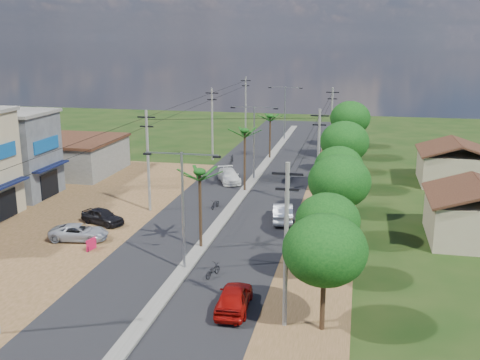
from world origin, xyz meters
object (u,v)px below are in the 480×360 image
object	(u,v)px
car_silver_mid	(283,213)
roadside_sign	(91,245)
car_white_far	(229,176)
moto_rider_east	(213,271)
car_parked_silver	(79,233)
car_parked_dark	(103,217)
car_red_near	(234,298)

from	to	relation	value
car_silver_mid	roadside_sign	bearing A→B (deg)	28.57
car_silver_mid	roadside_sign	distance (m)	15.88
car_white_far	moto_rider_east	world-z (taller)	car_white_far
car_parked_silver	car_parked_dark	distance (m)	3.89
car_silver_mid	car_red_near	bearing A→B (deg)	79.82
car_parked_silver	roadside_sign	distance (m)	2.53
roadside_sign	car_white_far	bearing A→B (deg)	87.34
car_parked_dark	car_silver_mid	bearing A→B (deg)	-53.90
car_parked_dark	moto_rider_east	bearing A→B (deg)	-104.76
car_white_far	moto_rider_east	distance (m)	24.42
car_red_near	car_parked_silver	xyz separation A→B (m)	(-14.01, 8.63, -0.14)
car_silver_mid	moto_rider_east	distance (m)	12.58
car_red_near	car_parked_dark	xyz separation A→B (m)	(-13.93, 12.52, -0.08)
car_red_near	car_silver_mid	xyz separation A→B (m)	(0.53, 16.44, 0.02)
moto_rider_east	roadside_sign	size ratio (longest dim) A/B	1.49
car_parked_silver	car_parked_dark	size ratio (longest dim) A/B	1.13
car_white_far	roadside_sign	xyz separation A→B (m)	(-5.33, -21.29, -0.24)
car_red_near	car_parked_silver	distance (m)	16.46
car_parked_silver	moto_rider_east	xyz separation A→B (m)	(11.67, -4.43, -0.19)
car_white_far	car_parked_silver	bearing A→B (deg)	-133.99
car_parked_dark	moto_rider_east	xyz separation A→B (m)	(11.59, -8.32, -0.24)
moto_rider_east	roadside_sign	world-z (taller)	roadside_sign
car_red_near	car_silver_mid	bearing A→B (deg)	-94.98
car_silver_mid	car_white_far	xyz separation A→B (m)	(-7.37, 11.76, -0.08)
car_parked_silver	car_red_near	bearing A→B (deg)	-129.15
car_silver_mid	roadside_sign	size ratio (longest dim) A/B	4.31
car_silver_mid	roadside_sign	world-z (taller)	car_silver_mid
car_silver_mid	car_white_far	world-z (taller)	car_silver_mid
moto_rider_east	car_parked_silver	bearing A→B (deg)	-3.14
car_parked_dark	roadside_sign	distance (m)	5.88
car_parked_dark	roadside_sign	size ratio (longest dim) A/B	3.62
roadside_sign	car_parked_silver	bearing A→B (deg)	148.33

